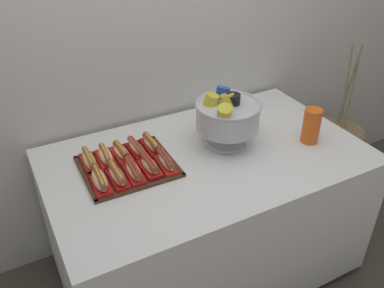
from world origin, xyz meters
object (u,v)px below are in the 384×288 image
at_px(buffet_table, 206,212).
at_px(hot_dog_5, 89,160).
at_px(floor_vase, 329,161).
at_px(hot_dog_9, 152,144).
at_px(hot_dog_3, 150,166).
at_px(punch_bowl, 227,115).
at_px(serving_tray, 128,167).
at_px(hot_dog_7, 121,152).
at_px(hot_dog_0, 100,181).
at_px(hot_dog_8, 137,148).
at_px(hot_dog_2, 134,171).
at_px(hot_dog_6, 105,156).
at_px(hot_dog_4, 166,161).
at_px(hot_dog_1, 117,175).
at_px(cup_stack, 311,126).

relative_size(buffet_table, hot_dog_5, 8.33).
bearing_deg(floor_vase, hot_dog_9, -178.56).
xyz_separation_m(hot_dog_3, punch_bowl, (0.42, 0.05, 0.12)).
height_order(serving_tray, hot_dog_7, hot_dog_7).
bearing_deg(hot_dog_0, hot_dog_7, 47.01).
bearing_deg(serving_tray, buffet_table, -12.21).
bearing_deg(buffet_table, hot_dog_0, -179.79).
bearing_deg(hot_dog_9, hot_dog_8, 179.28).
bearing_deg(hot_dog_2, floor_vase, 7.76).
bearing_deg(punch_bowl, hot_dog_6, 167.98).
distance_m(buffet_table, hot_dog_5, 0.66).
bearing_deg(hot_dog_4, hot_dog_3, 179.28).
bearing_deg(hot_dog_4, buffet_table, 1.49).
bearing_deg(hot_dog_4, hot_dog_7, 131.56).
distance_m(hot_dog_9, punch_bowl, 0.38).
xyz_separation_m(hot_dog_7, hot_dog_9, (0.15, -0.00, 0.00)).
relative_size(serving_tray, hot_dog_2, 2.33).
xyz_separation_m(buffet_table, hot_dog_4, (-0.21, -0.01, 0.39)).
relative_size(hot_dog_4, hot_dog_5, 0.94).
bearing_deg(hot_dog_6, hot_dog_1, -90.72).
relative_size(hot_dog_7, punch_bowl, 0.50).
bearing_deg(hot_dog_5, floor_vase, 1.03).
distance_m(hot_dog_8, punch_bowl, 0.45).
xyz_separation_m(serving_tray, hot_dog_9, (0.15, 0.08, 0.03)).
bearing_deg(hot_dog_0, cup_stack, -6.99).
bearing_deg(buffet_table, hot_dog_2, -179.42).
relative_size(buffet_table, punch_bowl, 4.82).
distance_m(hot_dog_0, hot_dog_9, 0.34).
height_order(hot_dog_3, punch_bowl, punch_bowl).
distance_m(hot_dog_6, hot_dog_7, 0.08).
height_order(hot_dog_2, hot_dog_6, hot_dog_2).
distance_m(hot_dog_1, hot_dog_5, 0.18).
relative_size(buffet_table, hot_dog_1, 8.45).
xyz_separation_m(floor_vase, hot_dog_0, (-1.58, -0.19, 0.54)).
bearing_deg(punch_bowl, hot_dog_5, 169.27).
bearing_deg(hot_dog_9, punch_bowl, -19.05).
height_order(hot_dog_5, hot_dog_9, hot_dog_5).
height_order(hot_dog_4, hot_dog_6, hot_dog_4).
xyz_separation_m(buffet_table, serving_tray, (-0.36, 0.08, 0.36)).
bearing_deg(hot_dog_8, hot_dog_3, -90.72).
relative_size(hot_dog_1, hot_dog_3, 1.16).
height_order(buffet_table, punch_bowl, punch_bowl).
height_order(serving_tray, punch_bowl, punch_bowl).
relative_size(serving_tray, hot_dog_5, 2.28).
bearing_deg(hot_dog_1, cup_stack, -7.48).
xyz_separation_m(hot_dog_0, hot_dog_5, (0.00, 0.16, -0.00)).
bearing_deg(hot_dog_9, serving_tray, -151.91).
height_order(floor_vase, hot_dog_7, floor_vase).
height_order(floor_vase, hot_dog_8, floor_vase).
relative_size(hot_dog_0, hot_dog_8, 1.15).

